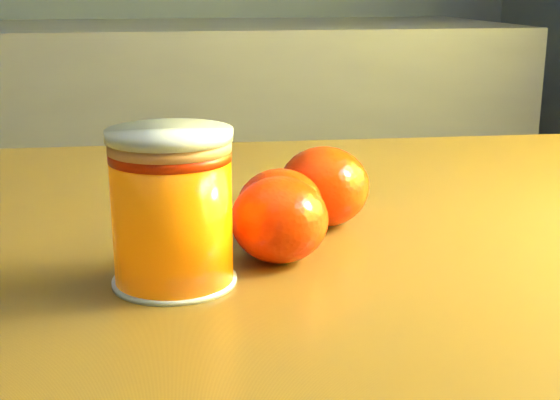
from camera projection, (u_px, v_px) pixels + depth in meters
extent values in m
cube|color=brown|center=(313.00, 250.00, 0.67)|extent=(1.09, 0.78, 0.04)
cylinder|color=#FF6F05|center=(172.00, 218.00, 0.53)|extent=(0.08, 0.08, 0.09)
cylinder|color=#E1915C|center=(170.00, 146.00, 0.51)|extent=(0.08, 0.08, 0.01)
cylinder|color=silver|center=(169.00, 136.00, 0.51)|extent=(0.08, 0.08, 0.01)
ellipsoid|color=red|center=(324.00, 187.00, 0.66)|extent=(0.10, 0.10, 0.07)
ellipsoid|color=red|center=(280.00, 220.00, 0.57)|extent=(0.08, 0.08, 0.06)
ellipsoid|color=red|center=(280.00, 207.00, 0.61)|extent=(0.07, 0.07, 0.06)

